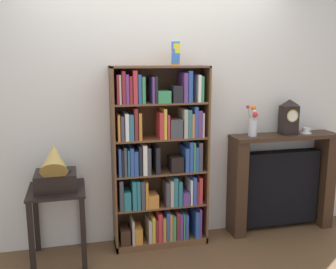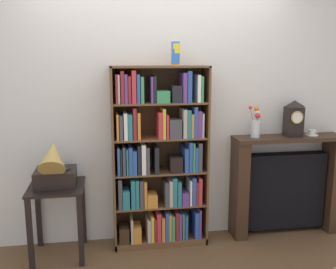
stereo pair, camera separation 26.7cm
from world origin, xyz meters
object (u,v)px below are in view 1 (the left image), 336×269
teacup_with_saucer (306,131)px  flower_vase (253,124)px  gramophone (55,170)px  bookshelf (160,164)px  cup_stack (176,53)px  fireplace_mantel (280,182)px  side_table_left (58,207)px  mantel_clock (289,117)px

teacup_with_saucer → flower_vase: bearing=180.0°
gramophone → flower_vase: bearing=4.8°
flower_vase → bookshelf: bearing=-179.2°
cup_stack → fireplace_mantel: bearing=2.7°
side_table_left → bookshelf: bearing=6.0°
side_table_left → flower_vase: flower_vase is taller
bookshelf → mantel_clock: 1.39m
side_table_left → flower_vase: bearing=3.4°
side_table_left → teacup_with_saucer: bearing=2.6°
fireplace_mantel → teacup_with_saucer: bearing=-5.5°
fireplace_mantel → side_table_left: bearing=-176.5°
mantel_clock → flower_vase: size_ratio=1.14×
gramophone → fireplace_mantel: (2.23, 0.18, -0.34)m
flower_vase → teacup_with_saucer: (0.59, -0.00, -0.10)m
bookshelf → cup_stack: cup_stack is taller
cup_stack → teacup_with_saucer: 1.59m
cup_stack → gramophone: 1.46m
gramophone → cup_stack: bearing=6.6°
flower_vase → fireplace_mantel: bearing=3.7°
cup_stack → fireplace_mantel: cup_stack is taller
bookshelf → gramophone: 0.95m
teacup_with_saucer → bookshelf: bearing=-179.5°
side_table_left → gramophone: (0.00, -0.04, 0.35)m
side_table_left → fireplace_mantel: 2.24m
teacup_with_saucer → fireplace_mantel: bearing=174.5°
teacup_with_saucer → side_table_left: bearing=-177.4°
side_table_left → mantel_clock: mantel_clock is taller
mantel_clock → cup_stack: bearing=-178.6°
mantel_clock → teacup_with_saucer: bearing=0.7°
teacup_with_saucer → gramophone: bearing=-176.4°
gramophone → fireplace_mantel: 2.27m
side_table_left → teacup_with_saucer: teacup_with_saucer is taller
bookshelf → fireplace_mantel: bookshelf is taller
gramophone → fireplace_mantel: gramophone is taller
fireplace_mantel → mantel_clock: size_ratio=3.14×
bookshelf → flower_vase: size_ratio=5.49×
fireplace_mantel → mantel_clock: (0.03, -0.03, 0.69)m
cup_stack → gramophone: bearing=-173.4°
cup_stack → mantel_clock: cup_stack is taller
flower_vase → teacup_with_saucer: flower_vase is taller
cup_stack → flower_vase: (0.80, 0.03, -0.68)m
side_table_left → fireplace_mantel: bearing=3.5°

